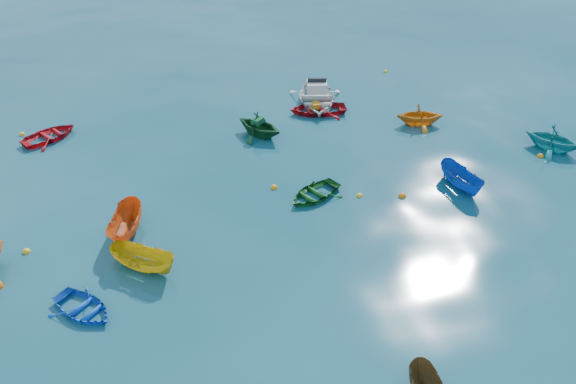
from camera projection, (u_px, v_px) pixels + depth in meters
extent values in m
plane|color=#0A394B|center=(320.00, 269.00, 22.38)|extent=(160.00, 160.00, 0.00)
imported|color=blue|center=(84.00, 312.00, 20.51)|extent=(3.13, 3.18, 0.54)
imported|color=gold|center=(145.00, 269.00, 22.40)|extent=(3.00, 2.65, 1.13)
imported|color=#14571C|center=(314.00, 197.00, 26.50)|extent=(3.41, 3.06, 0.58)
imported|color=teal|center=(551.00, 149.00, 30.13)|extent=(3.73, 3.79, 1.51)
imported|color=red|center=(51.00, 139.00, 31.09)|extent=(3.75, 3.47, 0.63)
imported|color=#E15415|center=(128.00, 234.00, 24.20)|extent=(1.97, 3.32, 1.21)
imported|color=#0F421E|center=(259.00, 135.00, 31.38)|extent=(3.64, 3.70, 1.47)
imported|color=#A40D15|center=(317.00, 112.00, 33.72)|extent=(3.69, 2.88, 0.70)
imported|color=#0D43AB|center=(460.00, 187.00, 27.17)|extent=(1.48, 3.00, 1.11)
imported|color=orange|center=(419.00, 124.00, 32.46)|extent=(3.11, 2.84, 1.39)
imported|color=silver|center=(316.00, 103.00, 34.74)|extent=(4.32, 5.29, 1.56)
cube|color=#134F2A|center=(258.00, 121.00, 30.92)|extent=(0.79, 0.77, 0.30)
cube|color=#C87214|center=(316.00, 105.00, 33.43)|extent=(0.52, 0.64, 0.28)
sphere|color=orange|center=(402.00, 197.00, 26.51)|extent=(0.37, 0.37, 0.37)
sphere|color=gold|center=(27.00, 252.00, 23.23)|extent=(0.34, 0.34, 0.34)
sphere|color=orange|center=(274.00, 188.00, 27.11)|extent=(0.33, 0.33, 0.33)
sphere|color=yellow|center=(359.00, 196.00, 26.54)|extent=(0.30, 0.30, 0.30)
sphere|color=orange|center=(540.00, 157.00, 29.51)|extent=(0.34, 0.34, 0.34)
sphere|color=gold|center=(22.00, 135.00, 31.45)|extent=(0.34, 0.34, 0.34)
sphere|color=#D16B0B|center=(411.00, 122.00, 32.68)|extent=(0.31, 0.31, 0.31)
sphere|color=gold|center=(386.00, 72.00, 38.79)|extent=(0.32, 0.32, 0.32)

